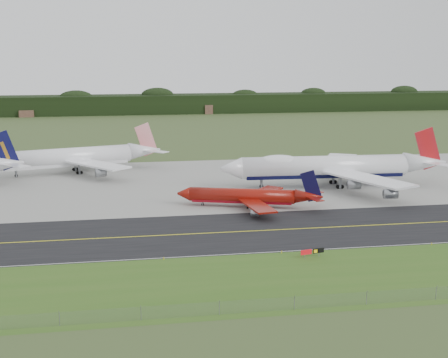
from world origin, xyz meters
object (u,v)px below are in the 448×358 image
jet_red_737 (250,196)px  taxiway_sign (312,252)px  jet_ba_747 (332,167)px  jet_star_tail (76,157)px

jet_red_737 → taxiway_sign: size_ratio=7.42×
jet_red_737 → taxiway_sign: jet_red_737 is taller
jet_red_737 → taxiway_sign: bearing=-84.9°
jet_ba_747 → jet_red_737: bearing=-144.8°
jet_ba_747 → jet_star_tail: jet_ba_747 is taller
jet_red_737 → taxiway_sign: (3.77, -41.88, -1.65)m
jet_ba_747 → taxiway_sign: size_ratio=13.81×
jet_star_tail → taxiway_sign: size_ratio=11.66×
jet_red_737 → taxiway_sign: 42.08m
jet_ba_747 → jet_star_tail: bearing=155.7°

